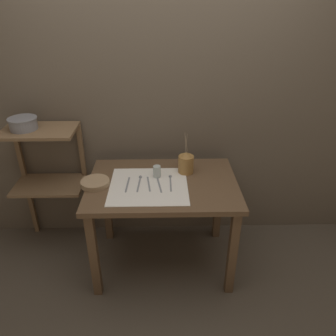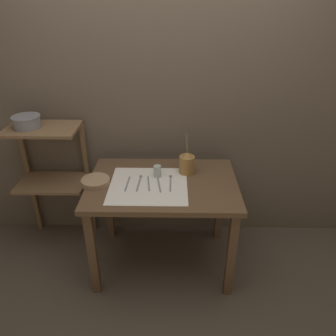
% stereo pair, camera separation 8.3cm
% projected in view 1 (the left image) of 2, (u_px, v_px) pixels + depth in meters
% --- Properties ---
extents(ground_plane, '(12.00, 12.00, 0.00)m').
position_uv_depth(ground_plane, '(163.00, 260.00, 2.82)').
color(ground_plane, brown).
extents(stone_wall_back, '(7.00, 0.06, 2.40)m').
position_uv_depth(stone_wall_back, '(162.00, 108.00, 2.69)').
color(stone_wall_back, brown).
rests_on(stone_wall_back, ground_plane).
extents(wooden_table, '(1.12, 0.77, 0.78)m').
position_uv_depth(wooden_table, '(163.00, 195.00, 2.50)').
color(wooden_table, brown).
rests_on(wooden_table, ground_plane).
extents(wooden_shelf_unit, '(0.56, 0.36, 1.11)m').
position_uv_depth(wooden_shelf_unit, '(47.00, 164.00, 2.69)').
color(wooden_shelf_unit, brown).
rests_on(wooden_shelf_unit, ground_plane).
extents(linen_cloth, '(0.57, 0.53, 0.00)m').
position_uv_depth(linen_cloth, '(149.00, 186.00, 2.40)').
color(linen_cloth, white).
rests_on(linen_cloth, wooden_table).
extents(pitcher_with_flowers, '(0.12, 0.12, 0.33)m').
position_uv_depth(pitcher_with_flowers, '(186.00, 163.00, 2.54)').
color(pitcher_with_flowers, olive).
rests_on(pitcher_with_flowers, wooden_table).
extents(wooden_bowl, '(0.21, 0.21, 0.04)m').
position_uv_depth(wooden_bowl, '(95.00, 183.00, 2.40)').
color(wooden_bowl, '#9E7F5B').
rests_on(wooden_bowl, wooden_table).
extents(glass_tumbler_near, '(0.06, 0.06, 0.09)m').
position_uv_depth(glass_tumbler_near, '(157.00, 171.00, 2.49)').
color(glass_tumbler_near, '#B7C1BC').
rests_on(glass_tumbler_near, wooden_table).
extents(fork_outer, '(0.02, 0.21, 0.00)m').
position_uv_depth(fork_outer, '(127.00, 185.00, 2.41)').
color(fork_outer, gray).
rests_on(fork_outer, wooden_table).
extents(spoon_outer, '(0.03, 0.22, 0.02)m').
position_uv_depth(spoon_outer, '(140.00, 180.00, 2.46)').
color(spoon_outer, gray).
rests_on(spoon_outer, wooden_table).
extents(fork_inner, '(0.04, 0.21, 0.00)m').
position_uv_depth(fork_inner, '(149.00, 184.00, 2.42)').
color(fork_inner, gray).
rests_on(fork_inner, wooden_table).
extents(knife_center, '(0.04, 0.21, 0.00)m').
position_uv_depth(knife_center, '(159.00, 185.00, 2.40)').
color(knife_center, gray).
rests_on(knife_center, wooden_table).
extents(spoon_inner, '(0.02, 0.22, 0.02)m').
position_uv_depth(spoon_inner, '(170.00, 179.00, 2.47)').
color(spoon_inner, gray).
rests_on(spoon_inner, wooden_table).
extents(metal_pot_large, '(0.21, 0.21, 0.09)m').
position_uv_depth(metal_pot_large, '(23.00, 123.00, 2.48)').
color(metal_pot_large, gray).
rests_on(metal_pot_large, wooden_shelf_unit).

